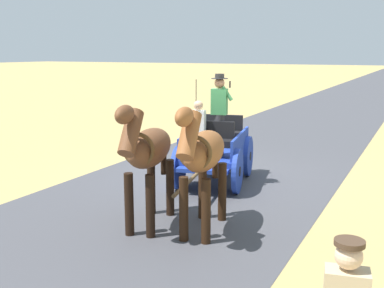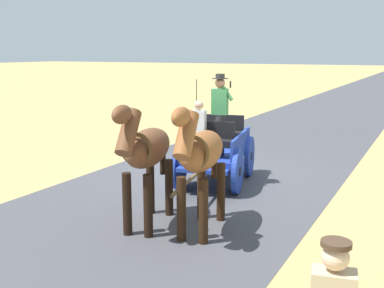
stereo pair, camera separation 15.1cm
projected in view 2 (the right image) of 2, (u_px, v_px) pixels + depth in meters
ground_plane at (214, 177)px, 11.37m from camera, size 200.00×200.00×0.00m
road_surface at (214, 176)px, 11.37m from camera, size 5.77×160.00×0.01m
horse_drawn_carriage at (215, 148)px, 10.71m from camera, size 1.86×4.51×2.50m
horse_near_side at (200, 155)px, 7.63m from camera, size 0.81×2.15×2.21m
horse_off_side at (146, 151)px, 7.89m from camera, size 0.88×2.15×2.21m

